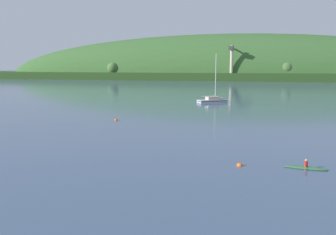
# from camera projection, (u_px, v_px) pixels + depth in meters

# --- Properties ---
(far_shoreline_hill) EXTENTS (448.25, 92.79, 65.24)m
(far_shoreline_hill) POSITION_uv_depth(u_px,v_px,m) (221.00, 79.00, 241.62)
(far_shoreline_hill) COLOR #27431B
(far_shoreline_hill) RESTS_ON ground
(dockside_crane) EXTENTS (4.92, 16.79, 22.31)m
(dockside_crane) POSITION_uv_depth(u_px,v_px,m) (232.00, 63.00, 209.98)
(dockside_crane) COLOR #4C4C51
(dockside_crane) RESTS_ON ground
(sailboat_midwater_white) EXTENTS (8.31, 7.29, 13.73)m
(sailboat_midwater_white) POSITION_uv_depth(u_px,v_px,m) (215.00, 101.00, 85.34)
(sailboat_midwater_white) COLOR #ADB2BC
(sailboat_midwater_white) RESTS_ON ground
(canoe_with_paddler) EXTENTS (3.82, 1.42, 1.02)m
(canoe_with_paddler) POSITION_uv_depth(u_px,v_px,m) (306.00, 168.00, 29.90)
(canoe_with_paddler) COLOR #33663D
(canoe_with_paddler) RESTS_ON ground
(mooring_buoy_midchannel) EXTENTS (0.58, 0.58, 0.66)m
(mooring_buoy_midchannel) POSITION_uv_depth(u_px,v_px,m) (240.00, 166.00, 30.81)
(mooring_buoy_midchannel) COLOR #EA5B19
(mooring_buoy_midchannel) RESTS_ON ground
(mooring_buoy_off_fishing_boat) EXTENTS (0.63, 0.63, 0.71)m
(mooring_buoy_off_fishing_boat) POSITION_uv_depth(u_px,v_px,m) (116.00, 120.00, 56.71)
(mooring_buoy_off_fishing_boat) COLOR #EA5B19
(mooring_buoy_off_fishing_boat) RESTS_ON ground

